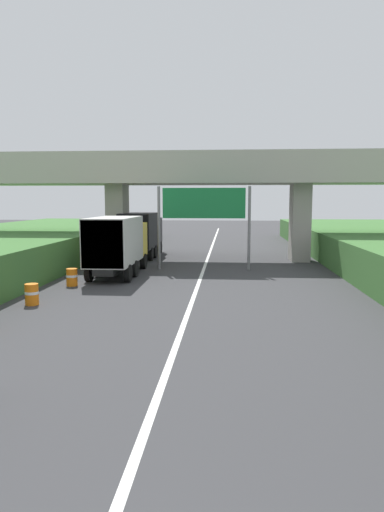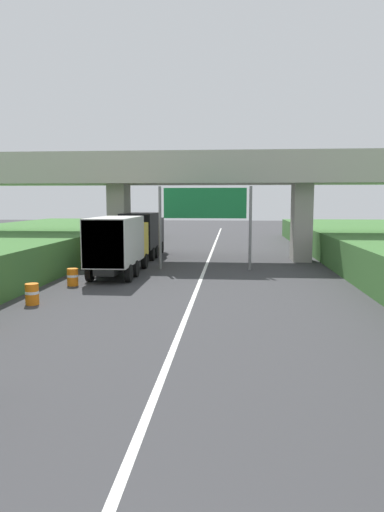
# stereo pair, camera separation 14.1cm
# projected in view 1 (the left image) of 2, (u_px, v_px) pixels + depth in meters

# --- Properties ---
(lane_centre_stripe) EXTENTS (0.20, 91.02, 0.01)m
(lane_centre_stripe) POSITION_uv_depth(u_px,v_px,m) (202.00, 273.00, 27.90)
(lane_centre_stripe) COLOR white
(lane_centre_stripe) RESTS_ON ground
(overpass_bridge) EXTENTS (40.00, 4.80, 7.76)m
(overpass_bridge) POSITION_uv_depth(u_px,v_px,m) (208.00, 180.00, 33.51)
(overpass_bridge) COLOR #ADA89E
(overpass_bridge) RESTS_ON ground
(overhead_highway_sign) EXTENTS (5.88, 0.18, 5.26)m
(overhead_highway_sign) POSITION_uv_depth(u_px,v_px,m) (204.00, 208.00, 28.84)
(overhead_highway_sign) COLOR slate
(overhead_highway_sign) RESTS_ON ground
(truck_yellow) EXTENTS (2.44, 7.30, 3.44)m
(truck_yellow) POSITION_uv_depth(u_px,v_px,m) (118.00, 243.00, 26.85)
(truck_yellow) COLOR black
(truck_yellow) RESTS_ON ground
(truck_black) EXTENTS (2.44, 7.30, 3.44)m
(truck_black) POSITION_uv_depth(u_px,v_px,m) (142.00, 232.00, 35.75)
(truck_black) COLOR black
(truck_black) RESTS_ON ground
(construction_barrel_2) EXTENTS (0.57, 0.57, 0.90)m
(construction_barrel_2) POSITION_uv_depth(u_px,v_px,m) (32.00, 294.00, 19.33)
(construction_barrel_2) COLOR orange
(construction_barrel_2) RESTS_ON ground
(construction_barrel_3) EXTENTS (0.57, 0.57, 0.90)m
(construction_barrel_3) POSITION_uv_depth(u_px,v_px,m) (72.00, 277.00, 23.64)
(construction_barrel_3) COLOR orange
(construction_barrel_3) RESTS_ON ground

